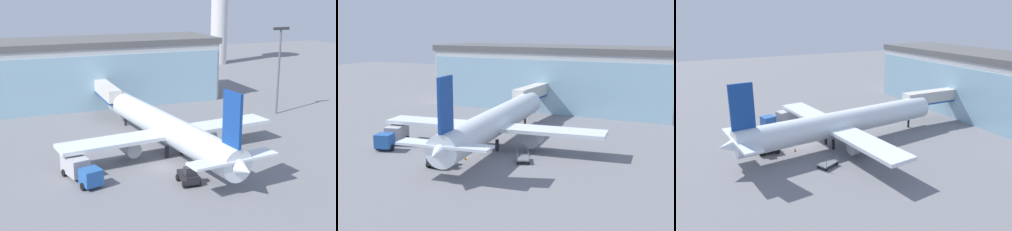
{
  "view_description": "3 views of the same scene",
  "coord_description": "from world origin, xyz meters",
  "views": [
    {
      "loc": [
        -20.47,
        -53.47,
        22.43
      ],
      "look_at": [
        3.36,
        5.97,
        5.06
      ],
      "focal_mm": 50.0,
      "sensor_mm": 36.0,
      "label": 1
    },
    {
      "loc": [
        32.08,
        -53.0,
        17.21
      ],
      "look_at": [
        5.28,
        3.7,
        4.97
      ],
      "focal_mm": 50.0,
      "sensor_mm": 36.0,
      "label": 2
    },
    {
      "loc": [
        47.13,
        -17.22,
        19.93
      ],
      "look_at": [
        0.89,
        6.66,
        4.06
      ],
      "focal_mm": 35.0,
      "sensor_mm": 36.0,
      "label": 3
    }
  ],
  "objects": [
    {
      "name": "terminal_building",
      "position": [
        -0.0,
        39.12,
        6.43
      ],
      "size": [
        51.21,
        16.14,
        12.86
      ],
      "rotation": [
        0.0,
        0.0,
        -0.02
      ],
      "color": "#B9B9B9",
      "rests_on": "ground"
    },
    {
      "name": "pushback_tug",
      "position": [
        1.03,
        -6.45,
        0.97
      ],
      "size": [
        2.3,
        3.29,
        2.3
      ],
      "rotation": [
        0.0,
        0.0,
        1.52
      ],
      "color": "black",
      "rests_on": "ground"
    },
    {
      "name": "safety_cone_wingtip",
      "position": [
        -10.61,
        2.95,
        0.28
      ],
      "size": [
        0.36,
        0.36,
        0.55
      ],
      "primitive_type": "cone",
      "color": "orange",
      "rests_on": "ground"
    },
    {
      "name": "ground",
      "position": [
        0.0,
        0.0,
        0.0
      ],
      "size": [
        240.0,
        240.0,
        0.0
      ],
      "primitive_type": "plane",
      "color": "slate"
    },
    {
      "name": "jet_bridge",
      "position": [
        -0.22,
        27.05,
        4.63
      ],
      "size": [
        2.42,
        13.4,
        6.01
      ],
      "rotation": [
        0.0,
        0.0,
        1.56
      ],
      "color": "beige",
      "rests_on": "ground"
    },
    {
      "name": "safety_cone_nose",
      "position": [
        2.36,
        -2.59,
        0.28
      ],
      "size": [
        0.36,
        0.36,
        0.55
      ],
      "primitive_type": "cone",
      "color": "orange",
      "rests_on": "ground"
    },
    {
      "name": "airplane",
      "position": [
        2.84,
        5.03,
        3.49
      ],
      "size": [
        32.01,
        38.57,
        11.69
      ],
      "rotation": [
        0.0,
        0.0,
        1.68
      ],
      "color": "white",
      "rests_on": "ground"
    },
    {
      "name": "baggage_cart",
      "position": [
        9.55,
        -0.34,
        0.5
      ],
      "size": [
        2.65,
        3.22,
        1.5
      ],
      "rotation": [
        0.0,
        0.0,
        2.02
      ],
      "color": "slate",
      "rests_on": "ground"
    },
    {
      "name": "catering_truck",
      "position": [
        -10.72,
        -0.64,
        1.47
      ],
      "size": [
        3.95,
        7.62,
        2.65
      ],
      "rotation": [
        0.0,
        0.0,
        4.96
      ],
      "color": "#2659A5",
      "rests_on": "ground"
    }
  ]
}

